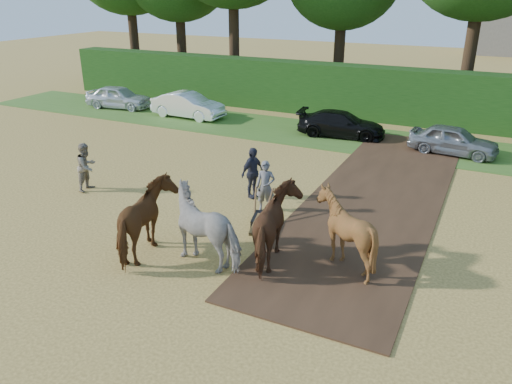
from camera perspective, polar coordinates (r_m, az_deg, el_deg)
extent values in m
plane|color=gold|center=(13.38, 0.33, -9.99)|extent=(120.00, 120.00, 0.00)
cube|color=#472D1C|center=(18.91, 13.75, -0.46)|extent=(4.50, 17.00, 0.05)
cube|color=#38601E|center=(25.69, 14.07, 5.56)|extent=(50.00, 5.00, 0.03)
cube|color=#14380F|center=(29.64, 16.32, 10.50)|extent=(46.00, 1.60, 3.00)
imported|color=#9E967C|center=(19.77, -18.78, 2.75)|extent=(0.76, 0.94, 1.84)
imported|color=#272834|center=(18.03, -0.41, 2.21)|extent=(0.73, 1.19, 1.89)
imported|color=#5A3616|center=(14.38, -12.42, -3.26)|extent=(1.76, 2.74, 2.14)
imported|color=beige|center=(13.91, -5.21, -3.69)|extent=(2.52, 2.30, 2.14)
imported|color=#542A1A|center=(13.68, 2.39, -4.09)|extent=(1.76, 2.74, 2.14)
imported|color=brown|center=(13.69, 10.11, -4.41)|extent=(2.17, 2.32, 2.14)
cube|color=black|center=(16.10, 0.31, -3.31)|extent=(0.58, 0.98, 0.36)
cube|color=brown|center=(15.49, -0.12, -3.68)|extent=(0.46, 1.40, 0.10)
cylinder|color=brown|center=(16.48, -0.09, -1.22)|extent=(0.46, 0.98, 0.75)
cylinder|color=brown|center=(16.41, 1.45, -1.35)|extent=(0.18, 1.04, 0.75)
imported|color=gray|center=(16.92, 1.10, 0.63)|extent=(0.74, 0.58, 1.79)
imported|color=silver|center=(33.25, -15.43, 10.42)|extent=(4.35, 2.19, 1.42)
imported|color=white|center=(29.95, -7.78, 9.80)|extent=(4.51, 1.74, 1.47)
imported|color=black|center=(26.18, 9.71, 7.67)|extent=(4.64, 2.29, 1.30)
imported|color=gray|center=(24.66, 21.63, 5.54)|extent=(4.09, 2.03, 1.34)
cylinder|color=#382616|center=(41.13, -13.69, 15.89)|extent=(0.70, 0.70, 5.85)
cylinder|color=#382616|center=(39.18, -8.46, 15.63)|extent=(0.70, 0.70, 5.40)
cylinder|color=#382616|center=(35.68, -2.50, 16.11)|extent=(0.70, 0.70, 6.53)
cylinder|color=#382616|center=(34.45, 9.41, 14.48)|extent=(0.70, 0.70, 5.17)
cylinder|color=#382616|center=(32.01, 23.06, 13.28)|extent=(0.70, 0.70, 6.08)
cube|color=slate|center=(65.24, 26.59, 17.86)|extent=(5.00, 5.00, 9.00)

